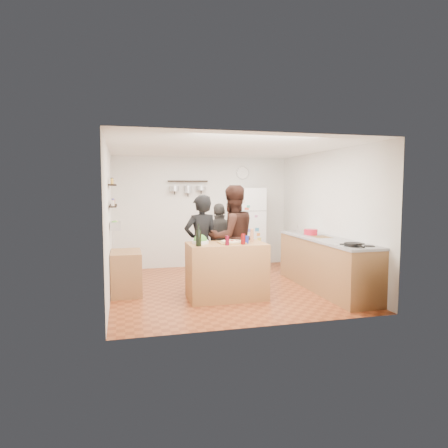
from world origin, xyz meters
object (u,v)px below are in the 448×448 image
object	(u,v)px
pepper_mill	(252,236)
skillet	(353,245)
salt_canister	(246,240)
counter_run	(326,264)
red_bowl	(311,232)
person_center	(232,238)
salad_bowl	(200,242)
prep_island	(226,271)
wine_bottle	(199,238)
fridge	(247,228)
person_back	(220,244)
wall_clock	(243,173)
person_left	(201,244)
side_table	(126,273)

from	to	relation	value
pepper_mill	skillet	xyz separation A→B (m)	(1.31, -0.92, -0.05)
salt_canister	counter_run	xyz separation A→B (m)	(1.56, 0.25, -0.52)
red_bowl	pepper_mill	bearing A→B (deg)	-156.54
pepper_mill	person_center	bearing A→B (deg)	112.62
salad_bowl	salt_canister	distance (m)	0.74
prep_island	skillet	world-z (taller)	skillet
pepper_mill	counter_run	xyz separation A→B (m)	(1.41, 0.08, -0.55)
pepper_mill	wine_bottle	bearing A→B (deg)	-164.13
counter_run	skillet	size ratio (longest dim) A/B	10.07
counter_run	fridge	xyz separation A→B (m)	(-0.75, 2.30, 0.45)
prep_island	counter_run	size ratio (longest dim) A/B	0.48
salad_bowl	counter_run	bearing A→B (deg)	1.98
salt_canister	red_bowl	bearing A→B (deg)	26.73
red_bowl	person_back	bearing A→B (deg)	167.05
counter_run	person_center	bearing A→B (deg)	165.63
skillet	red_bowl	world-z (taller)	red_bowl
salt_canister	person_back	size ratio (longest dim) A/B	0.08
person_back	counter_run	world-z (taller)	person_back
person_center	fridge	bearing A→B (deg)	-127.71
salt_canister	skillet	xyz separation A→B (m)	(1.46, -0.75, -0.03)
wine_bottle	pepper_mill	xyz separation A→B (m)	(0.95, 0.27, -0.04)
salt_canister	wall_clock	bearing A→B (deg)	74.34
counter_run	skillet	world-z (taller)	skillet
counter_run	red_bowl	world-z (taller)	red_bowl
pepper_mill	skillet	size ratio (longest dim) A/B	0.69
wine_bottle	person_left	world-z (taller)	person_left
pepper_mill	fridge	bearing A→B (deg)	74.56
pepper_mill	side_table	world-z (taller)	pepper_mill
person_left	person_back	size ratio (longest dim) A/B	1.11
skillet	counter_run	bearing A→B (deg)	84.27
wine_bottle	fridge	size ratio (longest dim) A/B	0.14
skillet	salt_canister	bearing A→B (deg)	152.85
person_left	person_center	xyz separation A→B (m)	(0.56, 0.03, 0.08)
fridge	side_table	xyz separation A→B (m)	(-2.69, -1.74, -0.54)
salt_canister	pepper_mill	bearing A→B (deg)	48.58
salad_bowl	skillet	size ratio (longest dim) A/B	1.02
side_table	person_back	bearing A→B (deg)	10.99
fridge	salt_canister	bearing A→B (deg)	-107.57
person_center	prep_island	bearing A→B (deg)	52.50
person_back	fridge	bearing A→B (deg)	-123.07
person_back	fridge	distance (m)	1.71
salt_canister	person_left	xyz separation A→B (m)	(-0.62, 0.63, -0.13)
pepper_mill	person_center	world-z (taller)	person_center
prep_island	pepper_mill	size ratio (longest dim) A/B	6.95
wine_bottle	counter_run	size ratio (longest dim) A/B	0.10
counter_run	fridge	size ratio (longest dim) A/B	1.46
person_center	counter_run	distance (m)	1.73
prep_island	counter_run	world-z (taller)	prep_island
counter_run	side_table	size ratio (longest dim) A/B	3.29
person_back	side_table	bearing A→B (deg)	12.33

